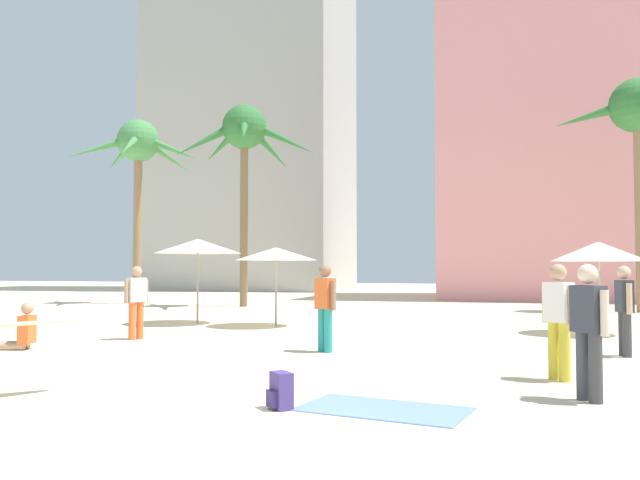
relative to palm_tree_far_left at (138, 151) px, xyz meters
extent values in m
plane|color=beige|center=(12.48, -20.69, -6.89)|extent=(120.00, 120.00, 0.00)
cube|color=pink|center=(22.19, 10.57, 1.22)|extent=(18.61, 10.43, 16.23)
cube|color=#A8A8A3|center=(-1.67, 19.34, 11.02)|extent=(13.49, 10.66, 35.82)
cylinder|color=#896B4C|center=(0.00, 0.02, -3.20)|extent=(0.38, 0.38, 7.38)
sphere|color=#428447|center=(0.00, 0.02, 0.49)|extent=(1.91, 1.91, 1.91)
cone|color=#428447|center=(1.73, -0.11, 0.00)|extent=(2.70, 0.61, 1.37)
cone|color=#428447|center=(0.69, 1.59, -0.04)|extent=(1.45, 2.60, 1.46)
cone|color=#428447|center=(-1.48, 0.91, -0.04)|extent=(2.50, 1.74, 1.44)
cone|color=#428447|center=(-1.41, -1.02, 0.02)|extent=(2.41, 1.94, 1.34)
cone|color=#428447|center=(0.54, -1.62, -0.04)|extent=(1.24, 2.66, 1.44)
cylinder|color=#896B4C|center=(20.67, -0.72, -3.13)|extent=(0.31, 0.31, 7.52)
sphere|color=#2D6B33|center=(20.67, -0.72, 0.63)|extent=(1.97, 1.97, 1.97)
cone|color=#2D6B33|center=(20.91, 0.79, 0.01)|extent=(0.79, 2.34, 1.62)
cone|color=#2D6B33|center=(19.01, -0.70, 0.32)|extent=(2.46, 0.46, 1.05)
cylinder|color=brown|center=(5.55, -1.04, -3.15)|extent=(0.33, 0.33, 7.49)
sphere|color=#2D6B33|center=(5.55, -1.04, 0.60)|extent=(1.85, 1.85, 1.85)
cone|color=#2D6B33|center=(7.26, -0.89, 0.00)|extent=(2.71, 0.65, 1.56)
cone|color=#2D6B33|center=(6.15, 0.51, -0.09)|extent=(1.31, 2.58, 1.74)
cone|color=#2D6B33|center=(4.12, -0.03, 0.07)|extent=(2.46, 1.91, 1.42)
cone|color=#2D6B33|center=(4.11, -1.89, -0.09)|extent=(2.46, 1.68, 1.72)
cone|color=#2D6B33|center=(6.17, -2.68, 0.08)|extent=(1.34, 2.70, 1.42)
cylinder|color=gray|center=(7.29, -9.10, -5.67)|extent=(0.06, 0.06, 2.44)
cone|color=beige|center=(7.29, -9.10, -4.65)|extent=(2.50, 2.50, 0.42)
cylinder|color=gray|center=(18.01, -9.36, -5.77)|extent=(0.06, 0.06, 2.25)
cone|color=beige|center=(18.01, -9.36, -4.88)|extent=(2.25, 2.25, 0.48)
cylinder|color=gray|center=(9.74, -9.30, -5.80)|extent=(0.06, 0.06, 2.17)
cone|color=beige|center=(9.74, -9.30, -4.89)|extent=(2.28, 2.28, 0.36)
cube|color=#6684E0|center=(14.30, -19.03, -6.88)|extent=(2.06, 1.43, 0.01)
cube|color=#423376|center=(13.16, -19.29, -6.68)|extent=(0.33, 0.34, 0.42)
cube|color=navy|center=(13.07, -19.37, -6.76)|extent=(0.18, 0.20, 0.18)
cylinder|color=gold|center=(16.50, -16.56, -6.47)|extent=(0.23, 0.23, 0.83)
cylinder|color=gold|center=(16.36, -16.41, -6.47)|extent=(0.23, 0.23, 0.83)
cube|color=white|center=(16.43, -16.49, -5.77)|extent=(0.43, 0.44, 0.57)
sphere|color=tan|center=(16.43, -16.49, -5.34)|extent=(0.34, 0.34, 0.24)
cylinder|color=tan|center=(16.60, -16.68, -5.80)|extent=(0.14, 0.14, 0.55)
cylinder|color=tan|center=(16.26, -16.30, -5.80)|extent=(0.14, 0.14, 0.55)
cylinder|color=#3D3D42|center=(17.82, -13.41, -6.49)|extent=(0.18, 0.18, 0.80)
cylinder|color=#3D3D42|center=(17.85, -13.61, -6.49)|extent=(0.18, 0.18, 0.80)
cube|color=#333842|center=(17.84, -13.51, -5.79)|extent=(0.28, 0.43, 0.59)
sphere|color=#D1A889|center=(17.84, -13.51, -5.36)|extent=(0.27, 0.27, 0.24)
cylinder|color=#D1A889|center=(17.80, -13.26, -5.83)|extent=(0.11, 0.11, 0.56)
cylinder|color=#D1A889|center=(17.87, -13.75, -5.83)|extent=(0.11, 0.11, 0.56)
cylinder|color=#3D3D42|center=(16.57, -17.88, -6.47)|extent=(0.22, 0.22, 0.83)
cylinder|color=#3D3D42|center=(16.70, -18.03, -6.47)|extent=(0.22, 0.22, 0.83)
cube|color=#333842|center=(16.64, -17.96, -5.77)|extent=(0.42, 0.45, 0.57)
sphere|color=beige|center=(16.64, -17.96, -5.35)|extent=(0.34, 0.34, 0.24)
cylinder|color=beige|center=(16.48, -17.76, -5.81)|extent=(0.14, 0.14, 0.54)
cylinder|color=beige|center=(16.79, -18.15, -5.81)|extent=(0.14, 0.14, 0.54)
cylinder|color=teal|center=(12.32, -14.20, -6.47)|extent=(0.22, 0.22, 0.83)
cylinder|color=teal|center=(12.48, -14.32, -6.47)|extent=(0.22, 0.22, 0.83)
cube|color=orange|center=(12.40, -14.26, -5.77)|extent=(0.45, 0.42, 0.58)
sphere|color=#936B51|center=(12.40, -14.26, -5.34)|extent=(0.34, 0.34, 0.24)
cylinder|color=#936B51|center=(12.20, -14.11, -5.80)|extent=(0.14, 0.14, 0.56)
cylinder|color=#936B51|center=(12.60, -14.42, -5.80)|extent=(0.14, 0.14, 0.56)
cylinder|color=tan|center=(6.22, -15.61, -6.81)|extent=(0.88, 0.38, 0.16)
cylinder|color=tan|center=(6.16, -15.41, -6.81)|extent=(0.88, 0.38, 0.16)
cube|color=orange|center=(6.61, -15.40, -6.49)|extent=(0.31, 0.44, 0.55)
sphere|color=tan|center=(6.61, -15.40, -6.08)|extent=(0.29, 0.29, 0.24)
cylinder|color=orange|center=(7.71, -13.33, -6.47)|extent=(0.22, 0.22, 0.84)
cylinder|color=orange|center=(7.80, -13.16, -6.47)|extent=(0.22, 0.22, 0.84)
cube|color=white|center=(7.75, -13.24, -5.77)|extent=(0.38, 0.46, 0.54)
sphere|color=tan|center=(7.75, -13.24, -5.36)|extent=(0.32, 0.32, 0.24)
cylinder|color=tan|center=(7.64, -13.47, -5.81)|extent=(0.14, 0.14, 0.52)
cylinder|color=tan|center=(7.87, -13.02, -5.81)|extent=(0.14, 0.14, 0.52)
camera|label=1|loc=(15.52, -26.49, -5.27)|focal=36.83mm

